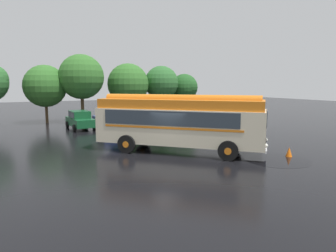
# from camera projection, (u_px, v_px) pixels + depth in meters

# --- Properties ---
(ground_plane) EXTENTS (120.00, 120.00, 0.00)m
(ground_plane) POSITION_uv_depth(u_px,v_px,m) (171.00, 153.00, 17.85)
(ground_plane) COLOR black
(vintage_bus) EXTENTS (8.91, 8.81, 3.49)m
(vintage_bus) POSITION_uv_depth(u_px,v_px,m) (179.00, 121.00, 18.05)
(vintage_bus) COLOR beige
(vintage_bus) RESTS_ON ground
(car_near_left) EXTENTS (2.21, 4.32, 1.66)m
(car_near_left) POSITION_uv_depth(u_px,v_px,m) (80.00, 120.00, 27.37)
(car_near_left) COLOR #144C28
(car_near_left) RESTS_ON ground
(car_mid_left) EXTENTS (2.22, 4.33, 1.66)m
(car_mid_left) POSITION_uv_depth(u_px,v_px,m) (108.00, 119.00, 28.05)
(car_mid_left) COLOR navy
(car_mid_left) RESTS_ON ground
(tree_left_of_centre) EXTENTS (4.36, 4.36, 6.06)m
(tree_left_of_centre) POSITION_uv_depth(u_px,v_px,m) (45.00, 86.00, 30.99)
(tree_left_of_centre) COLOR #4C3823
(tree_left_of_centre) RESTS_ON ground
(tree_centre) EXTENTS (4.69, 4.69, 7.18)m
(tree_centre) POSITION_uv_depth(u_px,v_px,m) (81.00, 76.00, 31.32)
(tree_centre) COLOR #4C3823
(tree_centre) RESTS_ON ground
(tree_right_of_centre) EXTENTS (4.73, 4.73, 6.44)m
(tree_right_of_centre) POSITION_uv_depth(u_px,v_px,m) (128.00, 84.00, 34.51)
(tree_right_of_centre) COLOR #4C3823
(tree_right_of_centre) RESTS_ON ground
(tree_far_right) EXTENTS (4.13, 4.13, 6.28)m
(tree_far_right) POSITION_uv_depth(u_px,v_px,m) (162.00, 82.00, 36.62)
(tree_far_right) COLOR #4C3823
(tree_far_right) RESTS_ON ground
(tree_extra_right) EXTENTS (3.44, 3.46, 5.37)m
(tree_extra_right) POSITION_uv_depth(u_px,v_px,m) (185.00, 87.00, 38.16)
(tree_extra_right) COLOR #4C3823
(tree_extra_right) RESTS_ON ground
(traffic_cone) EXTENTS (0.36, 0.36, 0.55)m
(traffic_cone) POSITION_uv_depth(u_px,v_px,m) (289.00, 152.00, 17.06)
(traffic_cone) COLOR orange
(traffic_cone) RESTS_ON ground
(puddle_patch) EXTENTS (3.55, 3.55, 0.01)m
(puddle_patch) POSITION_uv_depth(u_px,v_px,m) (277.00, 160.00, 16.41)
(puddle_patch) COLOR black
(puddle_patch) RESTS_ON ground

